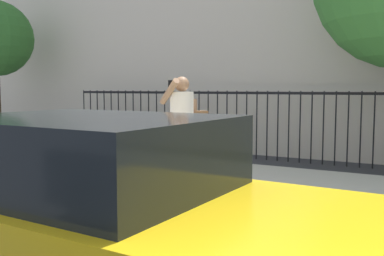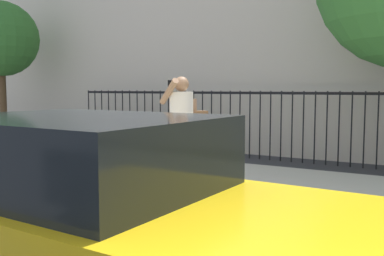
# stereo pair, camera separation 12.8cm
# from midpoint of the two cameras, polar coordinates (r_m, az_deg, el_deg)

# --- Properties ---
(ground_plane) EXTENTS (60.00, 60.00, 0.00)m
(ground_plane) POSITION_cam_midpoint_polar(r_m,az_deg,el_deg) (5.14, -9.11, -13.71)
(ground_plane) COLOR #333338
(sidewalk) EXTENTS (28.00, 4.40, 0.15)m
(sidewalk) POSITION_cam_midpoint_polar(r_m,az_deg,el_deg) (6.89, 2.72, -8.12)
(sidewalk) COLOR #B2ADA3
(sidewalk) RESTS_ON ground
(iron_fence) EXTENTS (12.03, 0.04, 1.60)m
(iron_fence) POSITION_cam_midpoint_polar(r_m,az_deg,el_deg) (10.15, 12.50, 1.44)
(iron_fence) COLOR black
(iron_fence) RESTS_ON ground
(taxi_yellow) EXTENTS (4.26, 1.97, 1.45)m
(taxi_yellow) POSITION_cam_midpoint_polar(r_m,az_deg,el_deg) (3.39, -11.55, -11.30)
(taxi_yellow) COLOR yellow
(taxi_yellow) RESTS_ON ground
(pedestrian_on_phone) EXTENTS (0.61, 0.72, 1.68)m
(pedestrian_on_phone) POSITION_cam_midpoint_polar(r_m,az_deg,el_deg) (6.36, -0.58, 0.34)
(pedestrian_on_phone) COLOR #936B4C
(pedestrian_on_phone) RESTS_ON sidewalk
(street_bench) EXTENTS (1.60, 0.45, 0.95)m
(street_bench) POSITION_cam_midpoint_polar(r_m,az_deg,el_deg) (9.89, -12.36, -0.80)
(street_bench) COLOR brown
(street_bench) RESTS_ON sidewalk
(street_tree_mid) EXTENTS (2.21, 2.21, 4.22)m
(street_tree_mid) POSITION_cam_midpoint_polar(r_m,az_deg,el_deg) (14.40, -23.28, 10.50)
(street_tree_mid) COLOR #4C3823
(street_tree_mid) RESTS_ON ground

